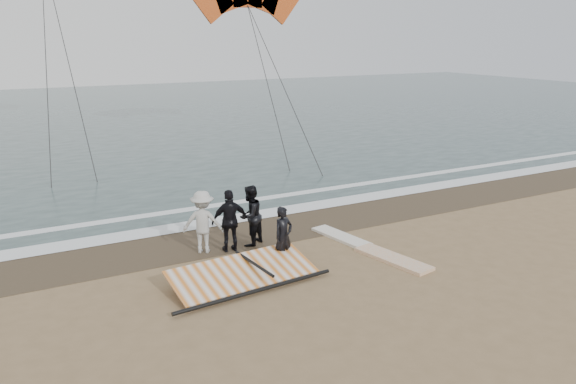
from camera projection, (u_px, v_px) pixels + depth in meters
name	position (u px, v px, depth m)	size (l,w,h in m)	color
ground	(341.00, 284.00, 13.88)	(120.00, 120.00, 0.00)	#8C704C
sea	(98.00, 117.00, 41.91)	(120.00, 54.00, 0.02)	#233838
wet_sand	(263.00, 230.00, 17.70)	(120.00, 2.80, 0.01)	#4C3D2B
foam_near	(245.00, 217.00, 18.88)	(120.00, 0.90, 0.01)	white
foam_far	(226.00, 204.00, 20.33)	(120.00, 0.45, 0.01)	white
man_main	(283.00, 236.00, 14.86)	(0.58, 0.38, 1.60)	black
board_white	(393.00, 259.00, 15.30)	(0.65, 2.31, 0.09)	silver
board_cream	(341.00, 237.00, 16.97)	(0.57, 2.13, 0.09)	silver
trio_cluster	(225.00, 220.00, 15.86)	(2.61, 1.18, 1.80)	black
sail_rig	(239.00, 274.00, 13.97)	(4.22, 2.03, 0.49)	black
kite_red	(247.00, 0.00, 31.05)	(7.61, 5.10, 12.54)	#C44917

